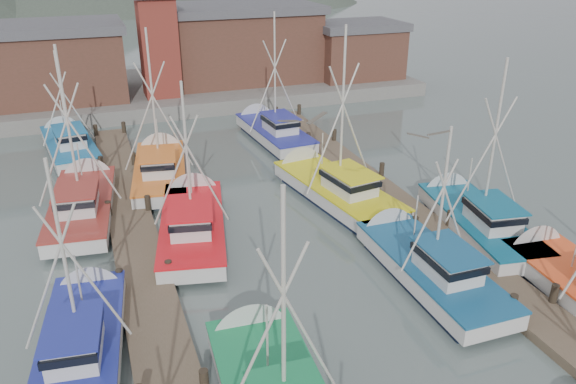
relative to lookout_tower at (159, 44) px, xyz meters
name	(u,v)px	position (x,y,z in m)	size (l,w,h in m)	color
ground	(348,324)	(2.00, -33.00, -5.55)	(260.00, 260.00, 0.00)	#50605C
dock_left	(149,298)	(-5.00, -28.96, -5.34)	(2.30, 46.00, 1.50)	brown
dock_right	(442,240)	(9.00, -28.96, -5.34)	(2.30, 46.00, 1.50)	brown
quay	(179,89)	(2.00, 4.00, -4.95)	(44.00, 16.00, 1.20)	gray
shed_left	(47,61)	(-9.00, 2.00, -1.21)	(12.72, 8.48, 6.20)	brown
shed_center	(238,42)	(8.00, 4.00, -0.86)	(14.84, 9.54, 6.90)	brown
shed_right	(356,49)	(19.00, 1.00, -1.71)	(8.48, 6.36, 5.20)	brown
lookout_tower	(159,44)	(0.00, 0.00, 0.00)	(3.60, 3.60, 8.50)	maroon
distant_hills	(52,8)	(-10.76, 89.59, -5.55)	(175.00, 140.00, 42.00)	#475245
boat_5	(424,264)	(6.53, -31.15, -4.87)	(3.26, 9.19, 7.90)	#111B38
boat_6	(83,337)	(-7.54, -31.31, -4.87)	(3.64, 8.83, 8.40)	#111B38
boat_8	(193,222)	(-2.14, -23.75, -4.87)	(4.80, 9.95, 8.78)	#111B38
boat_9	(332,187)	(6.12, -22.22, -4.86)	(4.55, 10.26, 10.64)	#111B38
boat_10	(83,202)	(-7.22, -19.53, -4.86)	(4.10, 9.93, 9.98)	#111B38
boat_11	(474,218)	(11.30, -28.25, -4.87)	(4.21, 9.44, 9.66)	#111B38
boat_12	(160,169)	(-2.63, -16.01, -4.87)	(4.31, 9.78, 10.03)	#111B38
boat_13	(272,131)	(6.21, -11.18, -4.87)	(3.99, 9.48, 9.99)	#111B38
boat_14	(69,144)	(-7.89, -9.31, -4.87)	(3.98, 9.31, 7.93)	#111B38
gull_near	(303,120)	(-0.93, -35.48, 3.60)	(1.52, 0.66, 0.24)	gray
gull_far	(428,135)	(4.32, -33.62, 2.01)	(1.54, 0.66, 0.24)	gray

